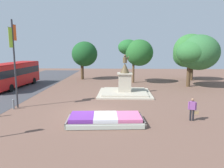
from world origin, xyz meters
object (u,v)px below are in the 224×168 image
banner_pole (14,60)px  pedestrian_with_handbag (193,108)px  flower_planter (105,120)px  statue_monument (125,87)px  kerb_bollard_north (13,104)px  city_bus (13,74)px

banner_pole → pedestrian_with_handbag: (13.80, -2.85, -3.18)m
flower_planter → statue_monument: size_ratio=0.93×
flower_planter → kerb_bollard_north: bearing=158.0°
statue_monument → kerb_bollard_north: size_ratio=6.76×
statue_monument → pedestrian_with_handbag: (4.56, -8.88, 0.16)m
banner_pole → pedestrian_with_handbag: 14.44m
city_bus → flower_planter: bearing=-45.7°
banner_pole → flower_planter: bearing=-25.2°
flower_planter → pedestrian_with_handbag: 6.13m
flower_planter → pedestrian_with_handbag: (6.05, 0.79, 0.64)m
statue_monument → city_bus: statue_monument is taller
city_bus → pedestrian_with_handbag: (18.73, -12.22, -0.92)m
banner_pole → pedestrian_with_handbag: size_ratio=4.53×
statue_monument → city_bus: size_ratio=0.59×
statue_monument → banner_pole: bearing=-146.9°
statue_monument → city_bus: (-14.17, 3.34, 1.08)m
banner_pole → pedestrian_with_handbag: bearing=-11.7°
statue_monument → city_bus: bearing=166.7°
pedestrian_with_handbag → statue_monument: bearing=117.2°
banner_pole → statue_monument: bearing=33.1°
banner_pole → pedestrian_with_handbag: banner_pole is taller
flower_planter → kerb_bollard_north: size_ratio=6.27×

